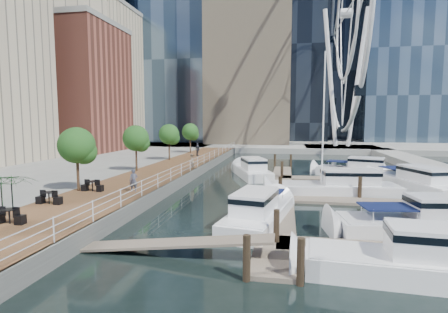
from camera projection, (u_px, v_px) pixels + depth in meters
name	position (u px, v px, depth m)	size (l,w,h in m)	color
ground	(223.00, 230.00, 19.52)	(520.00, 520.00, 0.00)	black
boardwalk	(163.00, 175.00, 35.73)	(6.00, 60.00, 1.00)	brown
seawall	(191.00, 176.00, 35.21)	(0.25, 60.00, 1.00)	#595954
land_far	(276.00, 136.00, 119.32)	(200.00, 114.00, 1.00)	gray
pier	(341.00, 149.00, 67.92)	(14.00, 12.00, 1.00)	gray
railing	(190.00, 166.00, 35.12)	(0.10, 60.00, 1.05)	white
floating_docks	(344.00, 191.00, 27.84)	(16.00, 34.00, 2.60)	#6D6051
midrise_condos	(27.00, 69.00, 50.27)	(19.00, 67.00, 28.00)	#BCAD8E
ferris_wheel	(346.00, 14.00, 65.27)	(5.80, 45.60, 47.80)	white
street_trees	(136.00, 138.00, 34.78)	(2.60, 42.60, 4.60)	#3F2B1C
cafe_tables	(31.00, 206.00, 19.25)	(2.50, 13.70, 0.74)	black
yacht_foreground	(426.00, 236.00, 18.50)	(2.69, 10.05, 2.15)	silver
pedestrian_near	(134.00, 180.00, 24.99)	(0.59, 0.39, 1.61)	#484D61
pedestrian_mid	(191.00, 161.00, 36.93)	(0.75, 0.59, 1.55)	gray
pedestrian_far	(198.00, 149.00, 49.80)	(1.08, 0.45, 1.84)	#363944
moored_yachts	(335.00, 195.00, 28.67)	(20.99, 29.81, 11.50)	silver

